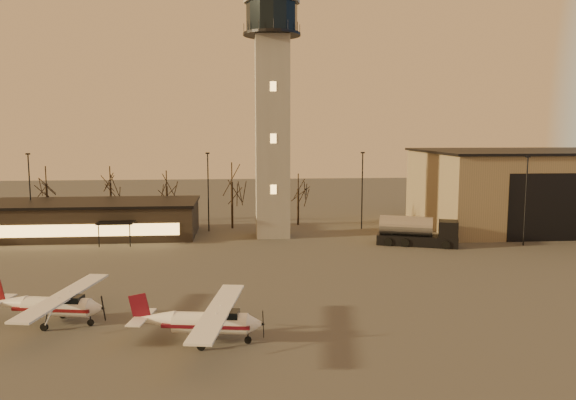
{
  "coord_description": "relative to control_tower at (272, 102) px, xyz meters",
  "views": [
    {
      "loc": [
        -4.02,
        -37.85,
        13.11
      ],
      "look_at": [
        0.42,
        13.0,
        6.63
      ],
      "focal_mm": 35.0,
      "sensor_mm": 36.0,
      "label": 1
    }
  ],
  "objects": [
    {
      "name": "ground",
      "position": [
        0.0,
        -30.0,
        -16.33
      ],
      "size": [
        220.0,
        220.0,
        0.0
      ],
      "primitive_type": "plane",
      "color": "#3B3936",
      "rests_on": "ground"
    },
    {
      "name": "control_tower",
      "position": [
        0.0,
        0.0,
        0.0
      ],
      "size": [
        6.8,
        6.8,
        32.6
      ],
      "color": "gray",
      "rests_on": "ground"
    },
    {
      "name": "hangar",
      "position": [
        36.0,
        3.98,
        -11.17
      ],
      "size": [
        30.6,
        20.6,
        10.3
      ],
      "color": "#867357",
      "rests_on": "ground"
    },
    {
      "name": "terminal",
      "position": [
        -21.99,
        1.98,
        -14.17
      ],
      "size": [
        25.4,
        12.2,
        4.3
      ],
      "color": "black",
      "rests_on": "ground"
    },
    {
      "name": "light_poles",
      "position": [
        0.5,
        1.0,
        -10.92
      ],
      "size": [
        58.5,
        12.25,
        10.14
      ],
      "color": "black",
      "rests_on": "ground"
    },
    {
      "name": "tree_row",
      "position": [
        -13.7,
        9.16,
        -10.39
      ],
      "size": [
        37.2,
        9.2,
        8.8
      ],
      "color": "black",
      "rests_on": "ground"
    },
    {
      "name": "cessna_front",
      "position": [
        -5.76,
        -34.32,
        -15.28
      ],
      "size": [
        8.87,
        11.18,
        3.07
      ],
      "rotation": [
        0.0,
        0.0,
        -0.16
      ],
      "color": "white",
      "rests_on": "ground"
    },
    {
      "name": "cessna_rear",
      "position": [
        -16.18,
        -30.19,
        -15.29
      ],
      "size": [
        8.73,
        10.99,
        3.02
      ],
      "rotation": [
        0.0,
        0.0,
        -0.19
      ],
      "color": "white",
      "rests_on": "ground"
    },
    {
      "name": "fuel_truck",
      "position": [
        15.96,
        -6.87,
        -15.02
      ],
      "size": [
        9.24,
        5.37,
        3.3
      ],
      "rotation": [
        0.0,
        0.0,
        -0.34
      ],
      "color": "black",
      "rests_on": "ground"
    }
  ]
}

